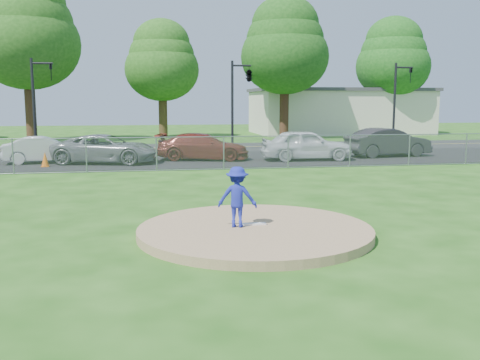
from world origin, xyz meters
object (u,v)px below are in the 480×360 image
at_px(pitcher, 237,197).
at_px(traffic_cone, 45,159).
at_px(tree_center, 162,60).
at_px(parked_car_pearl, 306,145).
at_px(parked_car_gray, 106,149).
at_px(commercial_building, 338,111).
at_px(tree_left, 26,31).
at_px(parked_car_darkred, 203,147).
at_px(tree_right, 285,45).
at_px(parked_car_charcoal, 388,142).
at_px(traffic_signal_left, 37,96).
at_px(parked_car_white, 45,150).
at_px(traffic_signal_right, 398,97).
at_px(traffic_signal_center, 247,77).
at_px(tree_far_right, 393,57).

distance_m(pitcher, traffic_cone, 15.96).
xyz_separation_m(tree_center, parked_car_pearl, (6.84, -18.82, -5.65)).
distance_m(pitcher, parked_car_gray, 15.95).
relative_size(commercial_building, tree_left, 1.31).
height_order(parked_car_darkred, parked_car_pearl, parked_car_pearl).
distance_m(tree_left, pitcher, 33.50).
xyz_separation_m(tree_center, traffic_cone, (-6.17, -19.48, -6.11)).
relative_size(tree_right, parked_car_gray, 2.26).
xyz_separation_m(tree_left, parked_car_pearl, (16.84, -15.82, -7.43)).
xyz_separation_m(tree_left, traffic_cone, (3.83, -16.48, -7.88)).
relative_size(parked_car_pearl, parked_car_charcoal, 0.99).
distance_m(tree_left, traffic_cone, 18.66).
height_order(tree_right, pitcher, tree_right).
bearing_deg(parked_car_darkred, parked_car_gray, 111.56).
relative_size(tree_center, traffic_signal_left, 1.76).
bearing_deg(parked_car_gray, parked_car_white, 91.65).
bearing_deg(traffic_cone, parked_car_pearl, 2.90).
height_order(traffic_signal_right, pitcher, traffic_signal_right).
bearing_deg(tree_left, parked_car_pearl, -43.21).
xyz_separation_m(traffic_cone, parked_car_gray, (2.75, 0.99, 0.37)).
bearing_deg(traffic_signal_left, tree_left, 103.96).
bearing_deg(tree_right, parked_car_darkred, -118.29).
bearing_deg(parked_car_gray, parked_car_darkred, -67.91).
relative_size(tree_center, parked_car_gray, 1.91).
relative_size(traffic_signal_right, traffic_cone, 8.00).
bearing_deg(parked_car_white, traffic_signal_center, -71.61).
bearing_deg(tree_center, parked_car_charcoal, -56.14).
bearing_deg(parked_car_white, traffic_cone, -178.67).
bearing_deg(traffic_signal_center, tree_left, 148.98).
bearing_deg(parked_car_pearl, traffic_signal_right, -47.81).
bearing_deg(tree_right, pitcher, -106.41).
xyz_separation_m(traffic_signal_center, parked_car_darkred, (-3.47, -5.79, -3.90)).
bearing_deg(tree_far_right, parked_car_white, -145.57).
xyz_separation_m(commercial_building, tree_right, (-7.00, -6.00, 5.49)).
bearing_deg(parked_car_pearl, parked_car_darkred, 82.19).
distance_m(commercial_building, parked_car_charcoal, 22.38).
height_order(parked_car_gray, parked_car_charcoal, parked_car_charcoal).
bearing_deg(tree_left, parked_car_darkred, -52.12).
relative_size(traffic_signal_right, parked_car_white, 1.39).
bearing_deg(traffic_cone, parked_car_gray, 19.76).
distance_m(commercial_building, pitcher, 41.33).
bearing_deg(tree_center, tree_right, -11.31).
bearing_deg(commercial_building, parked_car_charcoal, -103.18).
distance_m(traffic_signal_left, parked_car_gray, 8.24).
relative_size(parked_car_darkred, parked_car_charcoal, 1.01).
height_order(parked_car_white, parked_car_darkred, parked_car_darkred).
distance_m(traffic_signal_center, parked_car_gray, 11.29).
height_order(tree_right, traffic_cone, tree_right).
xyz_separation_m(commercial_building, pitcher, (-16.40, -37.92, -1.26)).
relative_size(commercial_building, parked_car_pearl, 3.47).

